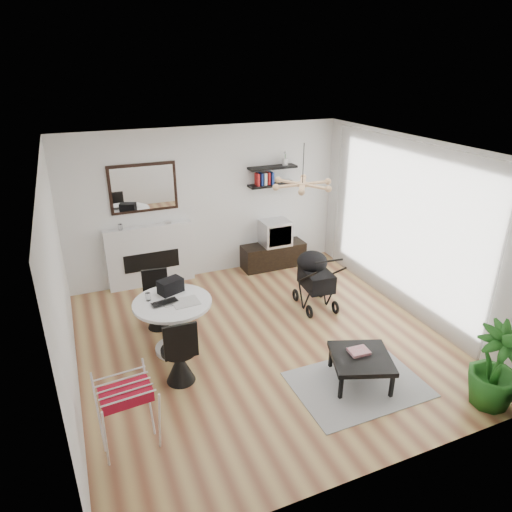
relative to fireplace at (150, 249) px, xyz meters
name	(u,v)px	position (x,y,z in m)	size (l,w,h in m)	color
floor	(263,340)	(1.10, -2.42, -0.69)	(5.00, 5.00, 0.00)	brown
ceiling	(265,151)	(1.10, -2.42, 2.01)	(5.00, 5.00, 0.00)	white
wall_back	(208,203)	(1.10, 0.08, 0.66)	(5.00, 5.00, 0.00)	white
wall_left	(60,288)	(-1.40, -2.42, 0.66)	(5.00, 5.00, 0.00)	white
wall_right	(415,229)	(3.60, -2.42, 0.66)	(5.00, 5.00, 0.00)	white
sheer_curtain	(401,226)	(3.50, -2.22, 0.66)	(0.04, 3.60, 2.60)	white
fireplace	(150,249)	(0.00, 0.00, 0.00)	(1.50, 0.17, 2.16)	white
shelf_lower	(272,185)	(2.31, -0.05, 0.91)	(0.90, 0.25, 0.04)	black
shelf_upper	(273,167)	(2.31, -0.05, 1.23)	(0.90, 0.25, 0.04)	black
pendant_lamp	(302,184)	(1.80, -2.12, 1.46)	(0.90, 0.90, 0.10)	tan
tv_console	(273,255)	(2.31, -0.15, -0.46)	(1.23, 0.43, 0.46)	black
crt_tv	(275,233)	(2.34, -0.15, 0.01)	(0.54, 0.47, 0.47)	silver
dining_table	(174,318)	(-0.11, -2.16, -0.18)	(1.05, 1.05, 0.77)	white
laptop	(166,304)	(-0.20, -2.23, 0.09)	(0.34, 0.22, 0.03)	black
black_bag	(171,286)	(-0.06, -1.90, 0.18)	(0.33, 0.20, 0.20)	black
newspaper	(186,302)	(0.05, -2.25, 0.09)	(0.34, 0.28, 0.01)	silver
drinking_glass	(148,297)	(-0.39, -2.01, 0.14)	(0.07, 0.07, 0.11)	white
chair_far	(158,310)	(-0.19, -1.46, -0.41)	(0.42, 0.44, 0.87)	black
chair_near	(180,362)	(-0.21, -2.85, -0.39)	(0.44, 0.45, 0.93)	black
drying_rack	(128,416)	(-0.94, -3.71, -0.25)	(0.59, 0.56, 0.83)	white
stroller	(315,281)	(2.28, -1.78, -0.26)	(0.57, 0.85, 1.00)	black
rug	(358,384)	(1.79, -3.77, -0.68)	(1.59, 1.14, 0.01)	#A7A7A7
coffee_table	(361,359)	(1.84, -3.71, -0.35)	(0.91, 0.91, 0.36)	black
magazines	(359,351)	(1.86, -3.63, -0.29)	(0.25, 0.19, 0.04)	#B82E43
potted_plant	(496,367)	(3.01, -4.63, -0.17)	(0.58, 0.58, 1.03)	#1F5F1B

